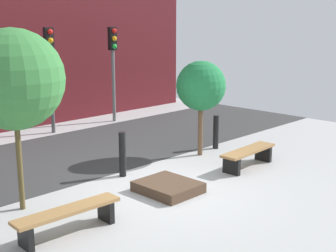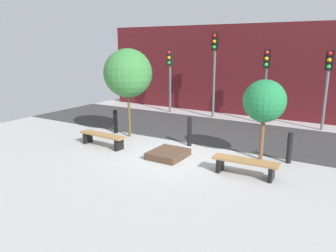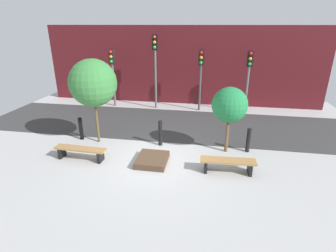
# 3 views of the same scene
# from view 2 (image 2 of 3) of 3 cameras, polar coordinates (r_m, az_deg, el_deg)

# --- Properties ---
(ground_plane) EXTENTS (18.00, 18.00, 0.00)m
(ground_plane) POSITION_cam_2_polar(r_m,az_deg,el_deg) (10.63, 0.72, -5.08)
(ground_plane) COLOR #ABABAB
(road_strip) EXTENTS (18.00, 4.32, 0.01)m
(road_strip) POSITION_cam_2_polar(r_m,az_deg,el_deg) (13.73, 8.40, -0.83)
(road_strip) COLOR #363636
(road_strip) RESTS_ON ground
(building_facade) EXTENTS (16.20, 0.50, 4.48)m
(building_facade) POSITION_cam_2_polar(r_m,az_deg,el_deg) (16.96, 13.86, 9.37)
(building_facade) COLOR #511419
(building_facade) RESTS_ON ground
(bench_left) EXTENTS (1.89, 0.46, 0.45)m
(bench_left) POSITION_cam_2_polar(r_m,az_deg,el_deg) (11.66, -11.32, -1.96)
(bench_left) COLOR black
(bench_left) RESTS_ON ground
(bench_right) EXTENTS (1.79, 0.51, 0.45)m
(bench_right) POSITION_cam_2_polar(r_m,az_deg,el_deg) (9.15, 13.29, -6.49)
(bench_right) COLOR black
(bench_right) RESTS_ON ground
(planter_bed) EXTENTS (1.04, 1.20, 0.21)m
(planter_bed) POSITION_cam_2_polar(r_m,az_deg,el_deg) (10.39, 0.03, -4.91)
(planter_bed) COLOR #4C3727
(planter_bed) RESTS_ON ground
(tree_behind_left_bench) EXTENTS (1.82, 1.82, 3.35)m
(tree_behind_left_bench) POSITION_cam_2_polar(r_m,az_deg,el_deg) (12.44, -6.99, 9.10)
(tree_behind_left_bench) COLOR brown
(tree_behind_left_bench) RESTS_ON ground
(tree_behind_right_bench) EXTENTS (1.28, 1.28, 2.48)m
(tree_behind_right_bench) POSITION_cam_2_polar(r_m,az_deg,el_deg) (10.20, 16.46, 4.15)
(tree_behind_right_bench) COLOR brown
(tree_behind_right_bench) RESTS_ON ground
(bollard_far_left) EXTENTS (0.16, 0.16, 0.94)m
(bollard_far_left) POSITION_cam_2_polar(r_m,az_deg,el_deg) (13.34, -9.15, 0.78)
(bollard_far_left) COLOR black
(bollard_far_left) RESTS_ON ground
(bollard_left) EXTENTS (0.16, 0.16, 1.03)m
(bollard_left) POSITION_cam_2_polar(r_m,az_deg,el_deg) (11.48, 3.78, -0.97)
(bollard_left) COLOR black
(bollard_left) RESTS_ON ground
(bollard_center) EXTENTS (0.16, 0.16, 0.93)m
(bollard_center) POSITION_cam_2_polar(r_m,az_deg,el_deg) (10.45, 20.39, -3.62)
(bollard_center) COLOR black
(bollard_center) RESTS_ON ground
(traffic_light_west) EXTENTS (0.28, 0.27, 3.23)m
(traffic_light_west) POSITION_cam_2_polar(r_m,az_deg,el_deg) (17.20, 0.33, 9.84)
(traffic_light_west) COLOR #565656
(traffic_light_west) RESTS_ON ground
(traffic_light_mid_west) EXTENTS (0.28, 0.27, 4.02)m
(traffic_light_mid_west) POSITION_cam_2_polar(r_m,az_deg,el_deg) (16.04, 8.10, 11.25)
(traffic_light_mid_west) COLOR #595959
(traffic_light_mid_west) RESTS_ON ground
(traffic_light_mid_east) EXTENTS (0.28, 0.27, 3.28)m
(traffic_light_mid_east) POSITION_cam_2_polar(r_m,az_deg,el_deg) (15.26, 16.70, 8.89)
(traffic_light_mid_east) COLOR #484848
(traffic_light_mid_east) RESTS_ON ground
(traffic_light_east) EXTENTS (0.28, 0.27, 3.27)m
(traffic_light_east) POSITION_cam_2_polar(r_m,az_deg,el_deg) (14.82, 26.06, 7.93)
(traffic_light_east) COLOR slate
(traffic_light_east) RESTS_ON ground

